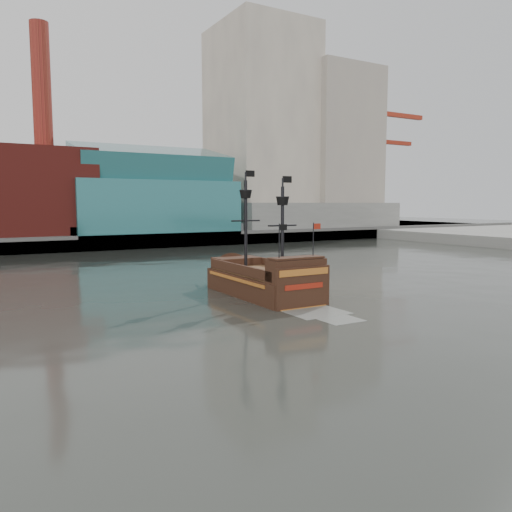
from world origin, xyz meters
TOP-DOWN VIEW (x-y plane):
  - ground at (0.00, 0.00)m, footprint 400.00×400.00m
  - promenade_far at (0.00, 92.00)m, footprint 220.00×60.00m
  - seawall at (0.00, 62.50)m, footprint 220.00×1.00m
  - skyline at (5.21, 84.56)m, footprint 149.00×45.00m
  - crane_a at (78.63, 82.00)m, footprint 22.50×4.00m
  - crane_b at (88.23, 92.00)m, footprint 19.10×4.00m
  - pirate_ship at (1.31, 13.83)m, footprint 4.93×15.34m

SIDE VIEW (x-z plane):
  - ground at x=0.00m, z-range 0.00..0.00m
  - promenade_far at x=0.00m, z-range 0.00..2.00m
  - pirate_ship at x=1.31m, z-range -4.70..6.78m
  - seawall at x=0.00m, z-range 0.00..2.60m
  - crane_b at x=88.23m, z-range 2.45..28.70m
  - crane_a at x=78.63m, z-range 2.99..35.24m
  - skyline at x=5.21m, z-range -6.45..55.55m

